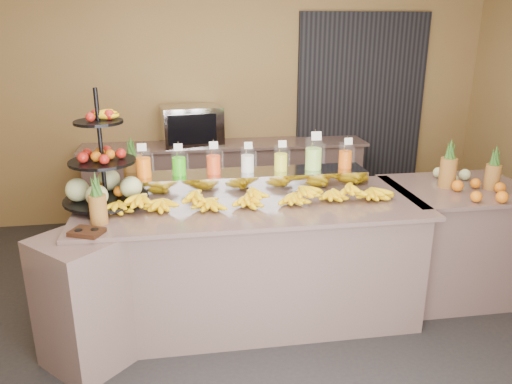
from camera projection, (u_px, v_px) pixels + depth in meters
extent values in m
plane|color=black|center=(258.00, 336.00, 3.64)|extent=(6.00, 6.00, 0.00)
cube|color=olive|center=(222.00, 97.00, 5.55)|extent=(6.00, 0.02, 2.80)
cube|color=black|center=(360.00, 112.00, 5.80)|extent=(1.50, 0.06, 2.20)
cube|color=gray|center=(252.00, 262.00, 3.78)|extent=(2.40, 0.90, 0.90)
cube|color=gray|center=(251.00, 204.00, 3.63)|extent=(2.50, 1.00, 0.03)
cube|color=gray|center=(86.00, 302.00, 3.24)|extent=(0.71, 0.71, 0.90)
cube|color=gray|center=(453.00, 242.00, 4.12)|extent=(1.00, 0.80, 0.90)
cube|color=gray|center=(460.00, 189.00, 3.98)|extent=(1.08, 0.88, 0.03)
cube|color=gray|center=(226.00, 185.00, 5.61)|extent=(3.00, 0.50, 0.90)
cube|color=gray|center=(225.00, 144.00, 5.46)|extent=(3.10, 0.55, 0.03)
cube|color=gray|center=(248.00, 181.00, 3.87)|extent=(1.85, 0.30, 0.15)
cylinder|color=silver|center=(143.00, 163.00, 3.70)|extent=(0.11, 0.11, 0.21)
cylinder|color=#FF6C05|center=(144.00, 167.00, 3.71)|extent=(0.11, 0.11, 0.14)
cylinder|color=gray|center=(141.00, 157.00, 3.69)|extent=(0.01, 0.01, 0.25)
cube|color=white|center=(142.00, 147.00, 3.61)|extent=(0.07, 0.02, 0.06)
cylinder|color=silver|center=(179.00, 162.00, 3.74)|extent=(0.11, 0.11, 0.20)
cylinder|color=#30BF0C|center=(179.00, 166.00, 3.75)|extent=(0.10, 0.10, 0.14)
cylinder|color=gray|center=(177.00, 156.00, 3.73)|extent=(0.01, 0.01, 0.23)
cube|color=white|center=(178.00, 147.00, 3.65)|extent=(0.06, 0.02, 0.05)
cylinder|color=silver|center=(214.00, 160.00, 3.77)|extent=(0.11, 0.11, 0.20)
cylinder|color=#E84312|center=(214.00, 165.00, 3.78)|extent=(0.10, 0.10, 0.14)
cylinder|color=gray|center=(211.00, 154.00, 3.77)|extent=(0.01, 0.01, 0.24)
cube|color=white|center=(214.00, 145.00, 3.68)|extent=(0.06, 0.02, 0.06)
cylinder|color=silver|center=(248.00, 160.00, 3.81)|extent=(0.11, 0.11, 0.19)
cylinder|color=white|center=(248.00, 164.00, 3.82)|extent=(0.10, 0.10, 0.13)
cylinder|color=gray|center=(246.00, 154.00, 3.81)|extent=(0.01, 0.01, 0.23)
cube|color=white|center=(248.00, 145.00, 3.73)|extent=(0.06, 0.02, 0.05)
cylinder|color=silver|center=(281.00, 158.00, 3.85)|extent=(0.11, 0.11, 0.20)
cylinder|color=yellow|center=(281.00, 162.00, 3.86)|extent=(0.10, 0.10, 0.13)
cylinder|color=gray|center=(279.00, 152.00, 3.84)|extent=(0.01, 0.01, 0.23)
cube|color=white|center=(282.00, 144.00, 3.77)|extent=(0.06, 0.02, 0.05)
cylinder|color=silver|center=(314.00, 154.00, 3.88)|extent=(0.13, 0.13, 0.24)
cylinder|color=#A2E25A|center=(313.00, 159.00, 3.89)|extent=(0.12, 0.12, 0.17)
cylinder|color=gray|center=(311.00, 147.00, 3.87)|extent=(0.01, 0.01, 0.29)
cube|color=white|center=(316.00, 136.00, 3.77)|extent=(0.08, 0.02, 0.07)
cylinder|color=silver|center=(345.00, 156.00, 3.93)|extent=(0.11, 0.11, 0.20)
cylinder|color=#D95605|center=(345.00, 159.00, 3.94)|extent=(0.10, 0.10, 0.14)
cylinder|color=gray|center=(344.00, 150.00, 3.92)|extent=(0.01, 0.01, 0.23)
cube|color=white|center=(348.00, 141.00, 3.84)|extent=(0.06, 0.02, 0.05)
ellipsoid|color=yellow|center=(120.00, 204.00, 3.44)|extent=(0.25, 0.19, 0.10)
ellipsoid|color=yellow|center=(164.00, 202.00, 3.49)|extent=(0.25, 0.19, 0.10)
ellipsoid|color=yellow|center=(207.00, 199.00, 3.53)|extent=(0.25, 0.19, 0.10)
ellipsoid|color=yellow|center=(249.00, 197.00, 3.58)|extent=(0.25, 0.19, 0.10)
ellipsoid|color=yellow|center=(290.00, 195.00, 3.62)|extent=(0.25, 0.19, 0.10)
ellipsoid|color=yellow|center=(330.00, 193.00, 3.67)|extent=(0.25, 0.19, 0.10)
ellipsoid|color=yellow|center=(369.00, 191.00, 3.71)|extent=(0.25, 0.19, 0.10)
ellipsoid|color=yellow|center=(146.00, 193.00, 3.45)|extent=(0.21, 0.17, 0.09)
ellipsoid|color=yellow|center=(198.00, 190.00, 3.50)|extent=(0.21, 0.17, 0.09)
ellipsoid|color=yellow|center=(249.00, 188.00, 3.55)|extent=(0.21, 0.17, 0.09)
ellipsoid|color=yellow|center=(299.00, 185.00, 3.61)|extent=(0.21, 0.17, 0.09)
ellipsoid|color=yellow|center=(347.00, 183.00, 3.66)|extent=(0.21, 0.17, 0.09)
cylinder|color=black|center=(101.00, 149.00, 3.44)|extent=(0.04, 0.04, 0.83)
cylinder|color=black|center=(106.00, 199.00, 3.56)|extent=(0.73, 0.73, 0.02)
cylinder|color=black|center=(102.00, 161.00, 3.47)|extent=(0.57, 0.57, 0.02)
cylinder|color=black|center=(98.00, 122.00, 3.38)|extent=(0.41, 0.41, 0.02)
sphere|color=beige|center=(132.00, 186.00, 3.56)|extent=(0.16, 0.16, 0.16)
sphere|color=maroon|center=(121.00, 154.00, 3.48)|extent=(0.07, 0.07, 0.07)
sphere|color=orange|center=(92.00, 193.00, 3.53)|extent=(0.08, 0.08, 0.08)
cube|color=black|center=(87.00, 232.00, 3.07)|extent=(0.23, 0.21, 0.03)
cylinder|color=brown|center=(98.00, 209.00, 3.22)|extent=(0.11, 0.11, 0.19)
cone|color=#214717|center=(95.00, 183.00, 3.16)|extent=(0.06, 0.06, 0.16)
cylinder|color=brown|center=(133.00, 172.00, 3.89)|extent=(0.14, 0.14, 0.26)
cone|color=#214717|center=(131.00, 146.00, 3.83)|extent=(0.07, 0.07, 0.16)
cylinder|color=brown|center=(448.00, 173.00, 3.94)|extent=(0.13, 0.13, 0.24)
cylinder|color=brown|center=(492.00, 177.00, 3.90)|extent=(0.12, 0.12, 0.20)
ellipsoid|color=orange|center=(481.00, 190.00, 3.75)|extent=(0.35, 0.24, 0.09)
cube|color=gray|center=(192.00, 125.00, 5.34)|extent=(0.67, 0.51, 0.42)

